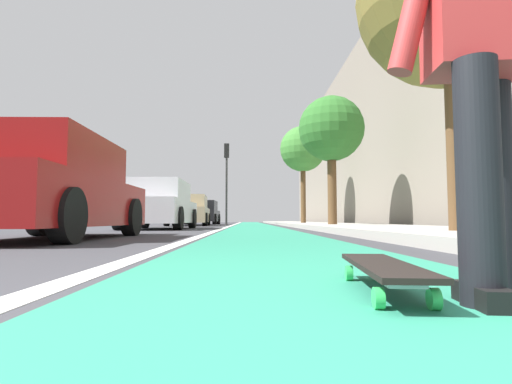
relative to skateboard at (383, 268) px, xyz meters
name	(u,v)px	position (x,y,z in m)	size (l,w,h in m)	color
ground_plane	(259,231)	(9.03, 0.24, -0.09)	(80.00, 80.00, 0.00)	#38383D
bike_lane_paint	(252,225)	(23.03, 0.24, -0.09)	(56.00, 1.92, 0.00)	#288466
lane_stripe_white	(232,225)	(19.03, 1.34, -0.09)	(52.00, 0.16, 0.01)	silver
sidewalk_curb	(319,225)	(17.03, -2.78, -0.03)	(52.00, 3.20, 0.13)	#9E9B93
building_facade	(355,144)	(21.03, -5.59, 4.53)	(40.00, 1.20, 9.24)	gray
skateboard	(383,268)	(0.00, 0.00, 0.00)	(0.86, 0.28, 0.11)	green
skater_person	(484,42)	(-0.15, -0.35, 0.84)	(0.45, 0.72, 1.64)	black
parked_car_near	(50,190)	(4.39, 3.44, 0.63)	(4.13, 1.86, 1.49)	maroon
parked_car_mid	(160,206)	(11.01, 3.28, 0.62)	(4.51, 1.88, 1.49)	silver
parked_car_far	(189,211)	(18.01, 3.39, 0.61)	(4.30, 2.09, 1.47)	tan
parked_car_end	(203,213)	(24.05, 3.37, 0.63)	(4.04, 1.99, 1.49)	black
traffic_light	(227,169)	(21.32, 1.74, 3.10)	(0.33, 0.28, 4.66)	#2D2D2D
street_tree_mid	(331,130)	(12.18, -2.38, 3.32)	(2.27, 2.27, 4.59)	brown
street_tree_far	(303,150)	(19.39, -2.38, 3.90)	(2.41, 2.41, 5.24)	brown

